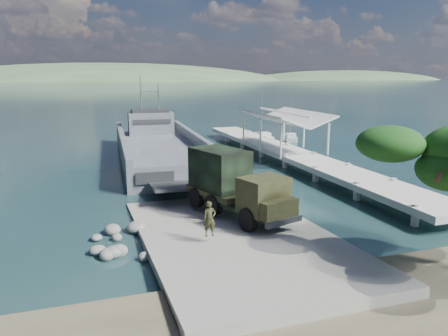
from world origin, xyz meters
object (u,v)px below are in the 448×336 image
Objects in this scene: sailboat_near at (262,137)px; sailboat_far at (291,138)px; soldier at (210,226)px; pier at (287,147)px; military_truck at (233,184)px; landing_craft at (160,152)px.

sailboat_near is 1.19× the size of sailboat_far.
soldier is 0.26× the size of sailboat_near.
pier is 7.33× the size of sailboat_far.
sailboat_near is (15.43, 31.31, -2.08)m from military_truck.
landing_craft reaches higher than pier.
pier is 4.98× the size of military_truck.
soldier is 41.02m from sailboat_far.
sailboat_near reaches higher than sailboat_far.
landing_craft is at bearing -145.16° from sailboat_near.
pier is at bearing -97.08° from sailboat_far.
soldier is (-14.74, -20.65, -0.16)m from pier.
landing_craft is at bearing 157.02° from pier.
pier is 1.32× the size of landing_craft.
sailboat_near reaches higher than military_truck.
soldier is at bearing -112.87° from sailboat_near.
pier is at bearing -19.60° from landing_craft.
military_truck is 1.23× the size of sailboat_near.
military_truck is 34.96m from sailboat_near.
military_truck is at bearing -84.63° from landing_craft.
pier is at bearing 53.68° from soldier.
military_truck is 4.70× the size of soldier.
landing_craft is 21.83m from military_truck.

